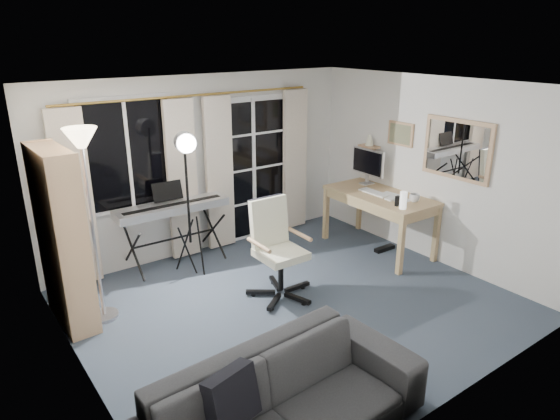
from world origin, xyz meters
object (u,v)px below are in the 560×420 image
object	(u,v)px
office_chair	(274,239)
monitor	(368,163)
torchiere_lamp	(85,169)
bookshelf	(60,244)
studio_light	(186,160)
desk	(380,201)
mug	(415,197)
keyboard_piano	(172,209)
sofa	(279,395)

from	to	relation	value
office_chair	monitor	size ratio (longest dim) A/B	1.92
monitor	torchiere_lamp	bearing A→B (deg)	-179.30
bookshelf	studio_light	size ratio (longest dim) A/B	1.01
studio_light	monitor	world-z (taller)	studio_light
desk	bookshelf	bearing A→B (deg)	172.71
bookshelf	torchiere_lamp	distance (m)	0.83
office_chair	mug	distance (m)	2.03
torchiere_lamp	monitor	world-z (taller)	torchiere_lamp
keyboard_piano	mug	world-z (taller)	keyboard_piano
sofa	studio_light	bearing A→B (deg)	72.44
bookshelf	keyboard_piano	world-z (taller)	bookshelf
torchiere_lamp	keyboard_piano	distance (m)	1.61
torchiere_lamp	mug	size ratio (longest dim) A/B	15.22
monitor	mug	bearing A→B (deg)	-94.68
keyboard_piano	bookshelf	bearing A→B (deg)	-157.36
bookshelf	desk	bearing A→B (deg)	-10.13
bookshelf	torchiere_lamp	size ratio (longest dim) A/B	0.91
desk	sofa	xyz separation A→B (m)	(-3.22, -2.07, -0.27)
torchiere_lamp	sofa	xyz separation A→B (m)	(0.47, -2.55, -1.20)
studio_light	sofa	world-z (taller)	studio_light
bookshelf	sofa	bearing A→B (deg)	-75.46
office_chair	mug	size ratio (longest dim) A/B	8.45
office_chair	monitor	bearing A→B (deg)	17.25
torchiere_lamp	mug	distance (m)	3.99
bookshelf	mug	world-z (taller)	bookshelf
studio_light	sofa	size ratio (longest dim) A/B	0.80
studio_light	office_chair	world-z (taller)	studio_light
office_chair	desk	world-z (taller)	office_chair
sofa	torchiere_lamp	bearing A→B (deg)	97.78
studio_light	desk	bearing A→B (deg)	-5.25
keyboard_piano	monitor	world-z (taller)	monitor
studio_light	mug	distance (m)	2.94
torchiere_lamp	keyboard_piano	xyz separation A→B (m)	(1.17, 0.69, -0.85)
monitor	mug	world-z (taller)	monitor
keyboard_piano	mug	distance (m)	3.12
keyboard_piano	desk	world-z (taller)	keyboard_piano
studio_light	mug	xyz separation A→B (m)	(2.56, -1.33, -0.60)
bookshelf	mug	bearing A→B (deg)	-16.62
bookshelf	sofa	distance (m)	2.81
torchiere_lamp	monitor	bearing A→B (deg)	-0.40
bookshelf	keyboard_piano	xyz separation A→B (m)	(1.48, 0.58, -0.10)
studio_light	sofa	bearing A→B (deg)	-91.50
keyboard_piano	mug	size ratio (longest dim) A/B	10.78
desk	sofa	world-z (taller)	sofa
keyboard_piano	studio_light	size ratio (longest dim) A/B	0.78
monitor	mug	distance (m)	0.99
mug	sofa	world-z (taller)	mug
desk	monitor	bearing A→B (deg)	67.55
monitor	office_chair	bearing A→B (deg)	-162.77
office_chair	mug	xyz separation A→B (m)	(1.99, -0.35, 0.22)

